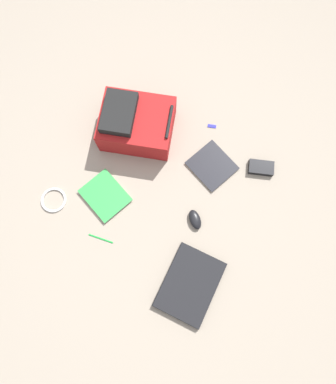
{
  "coord_description": "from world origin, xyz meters",
  "views": [
    {
      "loc": [
        0.39,
        0.22,
        1.84
      ],
      "look_at": [
        -0.02,
        0.02,
        0.02
      ],
      "focal_mm": 32.91,
      "sensor_mm": 36.0,
      "label": 1
    }
  ],
  "objects": [
    {
      "name": "laptop",
      "position": [
        0.36,
        0.33,
        0.02
      ],
      "size": [
        0.35,
        0.26,
        0.03
      ],
      "color": "black",
      "rests_on": "ground_plane"
    },
    {
      "name": "backpack",
      "position": [
        -0.27,
        -0.29,
        0.09
      ],
      "size": [
        0.4,
        0.45,
        0.22
      ],
      "color": "maroon",
      "rests_on": "ground_plane"
    },
    {
      "name": "computer_mouse",
      "position": [
        0.05,
        0.21,
        0.02
      ],
      "size": [
        0.12,
        0.12,
        0.04
      ],
      "primitive_type": "ellipsoid",
      "rotation": [
        0.0,
        0.0,
        5.49
      ],
      "color": "black",
      "rests_on": "ground_plane"
    },
    {
      "name": "cable_coil",
      "position": [
        0.28,
        -0.51,
        0.01
      ],
      "size": [
        0.14,
        0.14,
        0.01
      ],
      "primitive_type": "torus",
      "color": "silver",
      "rests_on": "ground_plane"
    },
    {
      "name": "power_brick",
      "position": [
        -0.37,
        0.42,
        0.02
      ],
      "size": [
        0.12,
        0.15,
        0.03
      ],
      "primitive_type": "cube",
      "rotation": [
        0.0,
        0.0,
        0.33
      ],
      "color": "black",
      "rests_on": "ground_plane"
    },
    {
      "name": "ground_plane",
      "position": [
        0.0,
        0.0,
        0.0
      ],
      "size": [
        3.71,
        3.71,
        0.0
      ],
      "primitive_type": "plane",
      "color": "gray"
    },
    {
      "name": "book_manual",
      "position": [
        0.14,
        -0.27,
        0.01
      ],
      "size": [
        0.27,
        0.29,
        0.02
      ],
      "color": "silver",
      "rests_on": "ground_plane"
    },
    {
      "name": "usb_stick",
      "position": [
        -0.48,
        0.08,
        0.0
      ],
      "size": [
        0.03,
        0.05,
        0.01
      ],
      "primitive_type": "cube",
      "rotation": [
        0.0,
        0.0,
        0.3
      ],
      "color": "#191999",
      "rests_on": "ground_plane"
    },
    {
      "name": "pen_black",
      "position": [
        0.35,
        -0.19,
        0.0
      ],
      "size": [
        0.03,
        0.13,
        0.01
      ],
      "primitive_type": "cylinder",
      "rotation": [
        1.57,
        0.0,
        0.12
      ],
      "color": "#198C33",
      "rests_on": "ground_plane"
    },
    {
      "name": "book_red",
      "position": [
        -0.26,
        0.17,
        0.01
      ],
      "size": [
        0.28,
        0.29,
        0.01
      ],
      "color": "silver",
      "rests_on": "ground_plane"
    }
  ]
}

